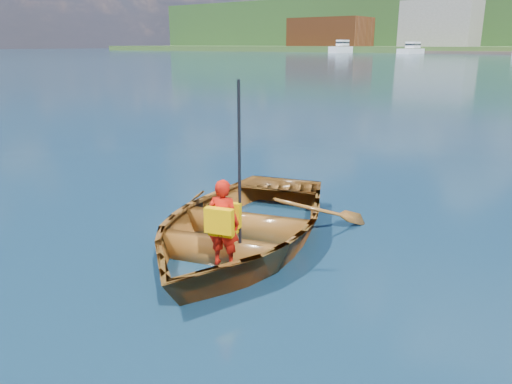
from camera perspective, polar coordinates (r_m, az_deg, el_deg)
ground at (r=7.15m, az=6.12°, el=-5.26°), size 600.00×600.00×0.00m
rowboat at (r=6.81m, az=-1.87°, el=-3.63°), size 4.19×5.00×0.89m
child_paddler at (r=5.86m, az=-3.72°, el=-3.39°), size 0.44×0.42×2.17m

